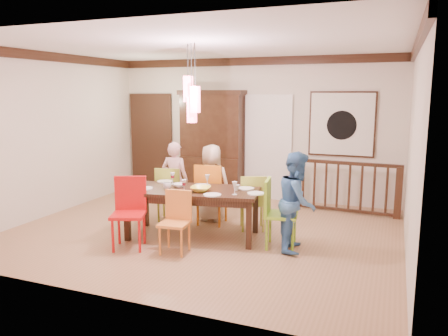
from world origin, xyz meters
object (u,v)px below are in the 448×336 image
at_px(person_far_mid, 212,183).
at_px(person_end_right, 297,201).
at_px(balustrade, 343,186).
at_px(chair_end_right, 281,209).
at_px(china_hutch, 212,144).
at_px(dining_table, 193,195).
at_px(chair_far_left, 170,189).
at_px(person_far_left, 175,180).

distance_m(person_far_mid, person_end_right, 1.89).
relative_size(balustrade, person_far_mid, 1.53).
bearing_deg(chair_end_right, person_end_right, -99.28).
relative_size(china_hutch, person_far_mid, 1.69).
bearing_deg(balustrade, dining_table, -127.89).
bearing_deg(balustrade, person_far_mid, -143.09).
relative_size(dining_table, china_hutch, 0.95).
height_order(chair_far_left, chair_end_right, chair_end_right).
distance_m(dining_table, china_hutch, 2.76).
height_order(dining_table, person_far_left, person_far_left).
height_order(dining_table, person_far_mid, person_far_mid).
distance_m(person_far_left, person_far_mid, 0.68).
height_order(chair_end_right, china_hutch, china_hutch).
bearing_deg(china_hutch, person_end_right, -47.22).
xyz_separation_m(dining_table, chair_far_left, (-0.76, 0.68, -0.12)).
bearing_deg(chair_end_right, balustrade, -23.26).
relative_size(person_far_left, person_end_right, 0.97).
relative_size(dining_table, chair_far_left, 2.26).
bearing_deg(dining_table, person_far_mid, 84.53).
distance_m(dining_table, balustrade, 3.01).
bearing_deg(dining_table, balustrade, 38.57).
bearing_deg(person_far_left, balustrade, -154.53).
bearing_deg(chair_far_left, balustrade, -163.79).
relative_size(chair_far_left, person_end_right, 0.67).
distance_m(chair_end_right, person_far_mid, 1.69).
bearing_deg(person_end_right, balustrade, -15.67).
xyz_separation_m(china_hutch, balustrade, (2.77, -0.35, -0.63)).
distance_m(balustrade, person_far_mid, 2.47).
relative_size(chair_far_left, china_hutch, 0.42).
xyz_separation_m(balustrade, person_end_right, (-0.38, -2.24, 0.20)).
bearing_deg(person_far_left, person_end_right, 158.85).
height_order(china_hutch, person_end_right, china_hutch).
bearing_deg(person_end_right, person_far_left, 65.09).
distance_m(chair_far_left, balustrade, 3.17).
bearing_deg(chair_far_left, person_end_right, 150.71).
xyz_separation_m(balustrade, person_far_mid, (-2.06, -1.36, 0.17)).
xyz_separation_m(chair_end_right, person_end_right, (0.22, -0.00, 0.13)).
bearing_deg(balustrade, chair_far_left, -146.59).
bearing_deg(chair_far_left, person_far_left, -107.80).
xyz_separation_m(balustrade, person_far_left, (-2.73, -1.43, 0.18)).
bearing_deg(china_hutch, balustrade, -7.11).
distance_m(chair_end_right, person_end_right, 0.26).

